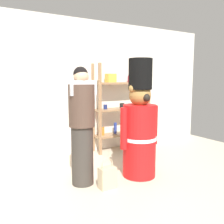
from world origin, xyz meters
TOP-DOWN VIEW (x-y plane):
  - ground_plane at (0.00, 0.00)m, footprint 6.40×6.40m
  - back_wall at (0.00, 2.20)m, footprint 6.40×0.12m
  - merchandise_shelf at (0.90, 1.98)m, footprint 1.24×0.35m
  - teddy_bear_guard at (0.31, 0.60)m, footprint 0.67×0.51m
  - person_shopper at (-0.54, 0.78)m, footprint 0.37×0.36m
  - shopping_bag at (-0.32, 0.47)m, footprint 0.23×0.14m

SIDE VIEW (x-z plane):
  - ground_plane at x=0.00m, z-range 0.00..0.00m
  - shopping_bag at x=-0.32m, z-range -0.06..0.36m
  - teddy_bear_guard at x=0.31m, z-range -0.12..1.64m
  - person_shopper at x=-0.54m, z-range 0.02..1.65m
  - merchandise_shelf at x=0.90m, z-range 0.02..1.79m
  - back_wall at x=0.00m, z-range 0.00..2.60m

